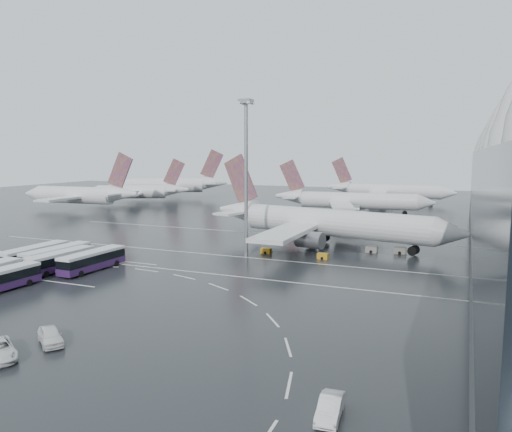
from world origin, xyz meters
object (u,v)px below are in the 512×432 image
at_px(airliner_main, 322,223).
at_px(jet_remote_west, 81,195).
at_px(van_curve_b, 50,336).
at_px(van_curve_c, 330,408).
at_px(jet_remote_mid, 139,192).
at_px(gse_cart_belly_a, 323,256).
at_px(jet_remote_far, 174,185).
at_px(bus_row_near_b, 57,256).
at_px(bus_row_near_a, 34,255).
at_px(bus_row_near_c, 60,260).
at_px(gse_cart_belly_d, 400,250).
at_px(airliner_gate_c, 387,191).
at_px(gse_cart_belly_b, 371,249).
at_px(floodlight_mast, 246,159).
at_px(bus_row_near_d, 92,260).
at_px(gse_cart_belly_c, 266,251).
at_px(airliner_gate_b, 349,201).

xyz_separation_m(airliner_main, jet_remote_west, (-94.49, 31.68, 0.29)).
height_order(van_curve_b, van_curve_c, van_curve_b).
bearing_deg(jet_remote_mid, gse_cart_belly_a, 117.03).
distance_m(jet_remote_far, van_curve_c, 189.50).
relative_size(jet_remote_west, bus_row_near_b, 3.35).
bearing_deg(bus_row_near_a, bus_row_near_c, -101.29).
bearing_deg(gse_cart_belly_d, airliner_gate_c, 99.88).
relative_size(airliner_gate_c, jet_remote_west, 1.10).
relative_size(jet_remote_west, gse_cart_belly_b, 20.50).
bearing_deg(gse_cart_belly_a, floodlight_mast, -165.05).
relative_size(airliner_main, bus_row_near_a, 4.13).
bearing_deg(bus_row_near_b, jet_remote_west, 41.36).
relative_size(van_curve_b, floodlight_mast, 0.17).
bearing_deg(bus_row_near_d, jet_remote_mid, 33.89).
xyz_separation_m(jet_remote_mid, van_curve_c, (109.93, -126.68, -3.77)).
distance_m(airliner_main, jet_remote_west, 99.66).
bearing_deg(bus_row_near_d, gse_cart_belly_d, -51.19).
bearing_deg(airliner_main, jet_remote_mid, 158.98).
relative_size(gse_cart_belly_b, gse_cart_belly_d, 0.99).
relative_size(bus_row_near_c, gse_cart_belly_d, 5.90).
height_order(gse_cart_belly_a, gse_cart_belly_b, gse_cart_belly_b).
height_order(van_curve_c, gse_cart_belly_c, van_curve_c).
bearing_deg(van_curve_c, van_curve_b, 169.51).
distance_m(bus_row_near_c, gse_cart_belly_a, 46.43).
distance_m(jet_remote_far, bus_row_near_b, 134.52).
height_order(jet_remote_mid, bus_row_near_d, jet_remote_mid).
xyz_separation_m(bus_row_near_b, van_curve_c, (56.85, -30.46, -1.06)).
relative_size(floodlight_mast, gse_cart_belly_b, 13.14).
distance_m(van_curve_c, gse_cart_belly_c, 61.56).
bearing_deg(jet_remote_west, gse_cart_belly_d, 158.18).
bearing_deg(gse_cart_belly_a, airliner_main, 106.13).
bearing_deg(airliner_gate_b, van_curve_c, -83.12).
relative_size(airliner_gate_b, jet_remote_west, 1.10).
height_order(airliner_gate_b, jet_remote_west, jet_remote_west).
distance_m(airliner_gate_c, jet_remote_mid, 98.40).
xyz_separation_m(airliner_main, gse_cart_belly_c, (-7.75, -12.90, -4.34)).
height_order(jet_remote_mid, bus_row_near_c, jet_remote_mid).
xyz_separation_m(jet_remote_west, van_curve_c, (114.05, -99.75, -4.39)).
bearing_deg(gse_cart_belly_c, airliner_gate_c, 86.81).
bearing_deg(gse_cart_belly_d, van_curve_b, -113.65).
height_order(jet_remote_far, gse_cart_belly_a, jet_remote_far).
height_order(airliner_main, jet_remote_mid, airliner_main).
bearing_deg(jet_remote_far, floodlight_mast, 99.40).
relative_size(bus_row_near_c, gse_cart_belly_b, 5.94).
bearing_deg(floodlight_mast, jet_remote_far, 128.35).
bearing_deg(gse_cart_belly_a, gse_cart_belly_b, 53.36).
height_order(bus_row_near_d, gse_cart_belly_b, bus_row_near_d).
relative_size(airliner_gate_b, bus_row_near_c, 3.80).
relative_size(airliner_main, van_curve_c, 12.05).
xyz_separation_m(airliner_gate_c, bus_row_near_d, (-27.93, -138.33, -2.71)).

